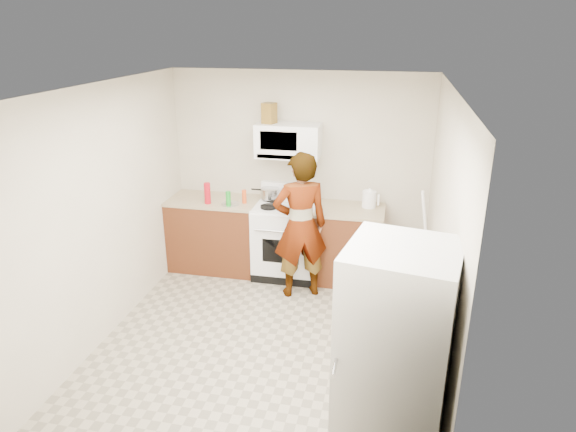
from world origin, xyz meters
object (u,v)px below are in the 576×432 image
(gas_range, at_px, (286,238))
(saucepan, at_px, (270,193))
(person, at_px, (300,226))
(kettle, at_px, (369,199))
(microwave, at_px, (288,140))
(fridge, at_px, (395,362))

(gas_range, height_order, saucepan, gas_range)
(person, relative_size, kettle, 8.67)
(microwave, xyz_separation_m, saucepan, (-0.24, 0.02, -0.69))
(microwave, distance_m, saucepan, 0.73)
(fridge, distance_m, saucepan, 3.33)
(gas_range, bearing_deg, microwave, 90.00)
(person, bearing_deg, kettle, -164.21)
(fridge, xyz_separation_m, kettle, (-0.36, 2.89, 0.18))
(microwave, distance_m, person, 1.07)
(microwave, bearing_deg, gas_range, -90.00)
(microwave, bearing_deg, person, -66.34)
(person, relative_size, saucepan, 7.75)
(kettle, height_order, saucepan, kettle)
(fridge, bearing_deg, gas_range, 126.50)
(gas_range, xyz_separation_m, person, (0.26, -0.48, 0.37))
(gas_range, xyz_separation_m, saucepan, (-0.24, 0.14, 0.53))
(person, relative_size, fridge, 1.01)
(gas_range, xyz_separation_m, fridge, (1.35, -2.78, 0.36))
(saucepan, bearing_deg, person, -51.01)
(person, bearing_deg, gas_range, -84.26)
(gas_range, distance_m, fridge, 3.11)
(person, distance_m, kettle, 0.95)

